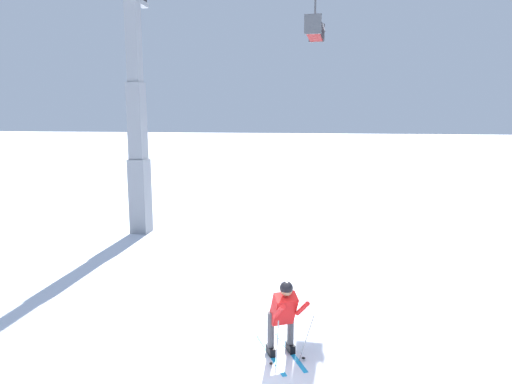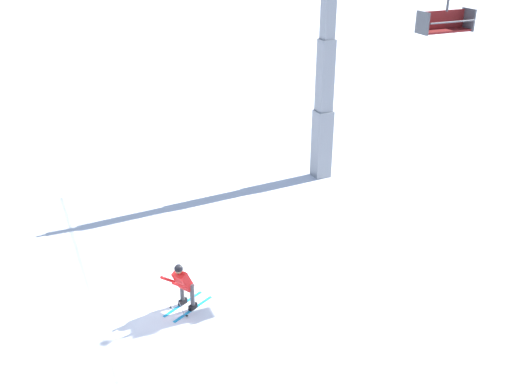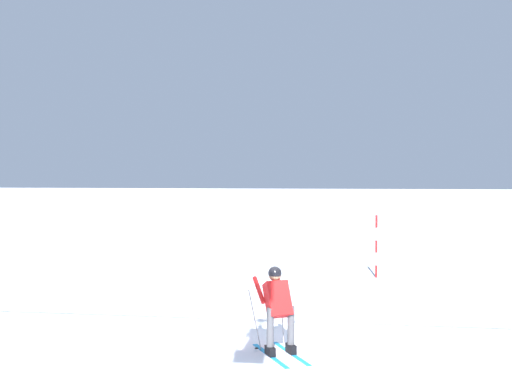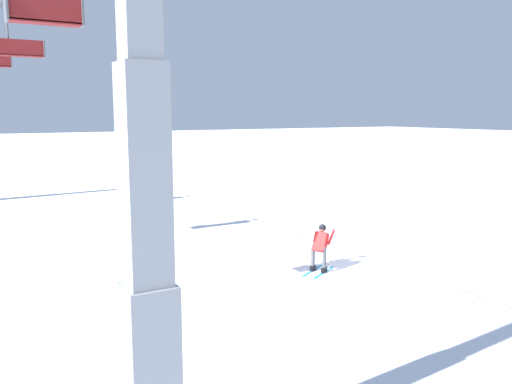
% 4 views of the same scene
% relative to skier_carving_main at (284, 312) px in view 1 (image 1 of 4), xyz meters
% --- Properties ---
extents(ground_plane, '(260.00, 260.00, 0.00)m').
position_rel_skier_carving_main_xyz_m(ground_plane, '(-0.19, -0.68, -0.92)').
color(ground_plane, white).
extents(skier_carving_main, '(1.28, 1.66, 1.70)m').
position_rel_skier_carving_main_xyz_m(skier_carving_main, '(0.00, 0.00, 0.00)').
color(skier_carving_main, '#198CCC').
rests_on(skier_carving_main, ground_plane).
extents(lift_tower_near, '(0.69, 2.41, 9.41)m').
position_rel_skier_carving_main_xyz_m(lift_tower_near, '(-7.02, 8.33, 3.03)').
color(lift_tower_near, gray).
rests_on(lift_tower_near, ground_plane).
extents(chairlift_seat_nearest, '(0.61, 1.68, 2.04)m').
position_rel_skier_carving_main_xyz_m(chairlift_seat_nearest, '(-0.28, 8.33, 6.70)').
color(chairlift_seat_nearest, black).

